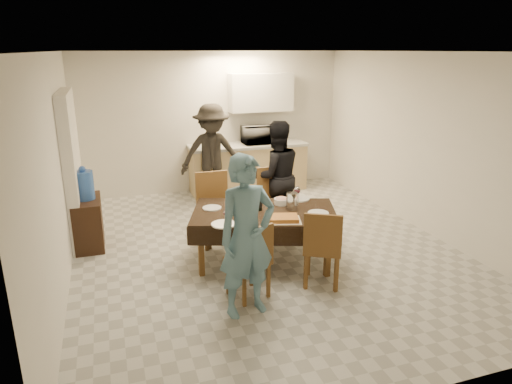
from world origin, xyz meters
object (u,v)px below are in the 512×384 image
microwave (259,135)px  person_far (276,176)px  savoury_tart (283,218)px  water_pitcher (292,201)px  wine_bottle (259,198)px  person_near (247,237)px  water_jug (84,185)px  dining_table (264,213)px  console (88,223)px  person_kitchen (212,154)px

microwave → person_far: person_far is taller
savoury_tart → water_pitcher: bearing=52.9°
wine_bottle → water_pitcher: 0.41m
person_near → water_jug: bearing=114.4°
water_pitcher → person_near: bearing=-132.0°
person_far → water_pitcher: bearing=80.7°
water_jug → person_near: size_ratio=0.23×
dining_table → console: bearing=168.9°
water_pitcher → person_kitchen: (-0.41, 2.65, 0.07)m
water_jug → person_kitchen: person_kitchen is taller
water_pitcher → microwave: microwave is taller
wine_bottle → water_pitcher: size_ratio=1.42×
water_pitcher → person_far: person_far is taller
console → microwave: 3.66m
water_pitcher → savoury_tart: (-0.25, -0.33, -0.08)m
person_near → person_far: person_near is taller
console → person_near: size_ratio=0.44×
dining_table → savoury_tart: size_ratio=4.80×
dining_table → person_far: bearing=81.2°
person_far → dining_table: bearing=63.3°
savoury_tart → person_far: bearing=72.5°
console → person_far: size_ratio=0.45×
microwave → person_kitchen: size_ratio=0.34×
water_pitcher → person_far: 1.12m
dining_table → water_pitcher: bearing=10.7°
savoury_tart → person_far: 1.50m
console → savoury_tart: savoury_tart is taller
microwave → person_near: size_ratio=0.35×
savoury_tart → person_near: bearing=-134.1°
person_near → microwave: bearing=59.4°
water_jug → person_kitchen: size_ratio=0.22×
console → water_jug: bearing=0.0°
person_far → person_kitchen: size_ratio=0.95×
microwave → person_near: person_near is taller
console → person_far: (2.69, -0.18, 0.48)m
person_near → dining_table: bearing=51.9°
wine_bottle → water_pitcher: (0.40, -0.10, -0.05)m
dining_table → water_jug: size_ratio=5.17×
dining_table → water_pitcher: size_ratio=9.18×
microwave → person_near: 4.37m
wine_bottle → dining_table: bearing=-45.0°
savoury_tart → person_far: size_ratio=0.25×
savoury_tart → dining_table: bearing=104.7°
microwave → person_kitchen: person_kitchen is taller
dining_table → water_jug: (-2.14, 1.23, 0.22)m
water_jug → wine_bottle: bearing=-29.5°
dining_table → water_jug: 2.48m
savoury_tart → person_near: 0.94m
wine_bottle → person_far: size_ratio=0.19×
person_near → person_far: (1.10, 2.10, -0.02)m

